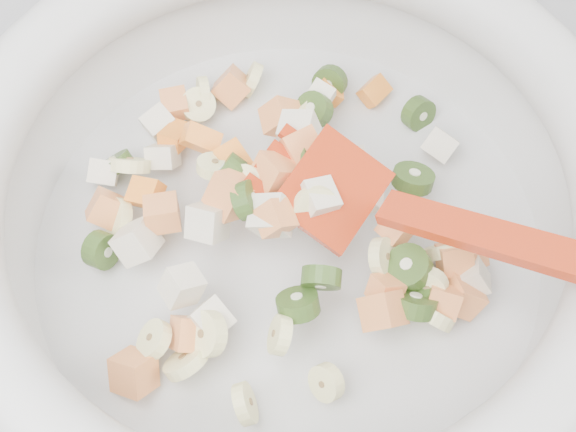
{
  "coord_description": "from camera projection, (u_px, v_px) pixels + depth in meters",
  "views": [
    {
      "loc": [
        -0.11,
        1.2,
        1.38
      ],
      "look_at": [
        -0.11,
        1.45,
        0.95
      ],
      "focal_mm": 50.0,
      "sensor_mm": 36.0,
      "label": 1
    }
  ],
  "objects": [
    {
      "name": "mixing_bowl",
      "position": [
        288.0,
        204.0,
        0.48
      ],
      "size": [
        0.44,
        0.42,
        0.15
      ],
      "color": "beige",
      "rests_on": "counter"
    }
  ]
}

